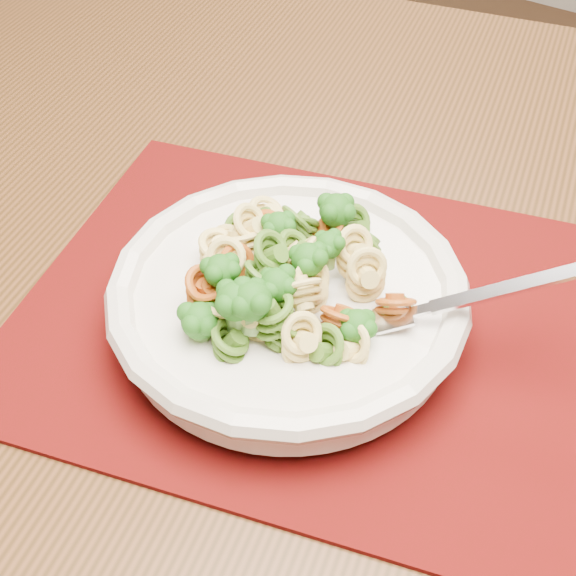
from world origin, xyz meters
The scene contains 5 objects.
dining_table centered at (-0.01, -0.14, 0.64)m, with size 1.48×1.12×0.75m.
placemat centered at (0.04, -0.24, 0.76)m, with size 0.43×0.34×0.00m, color #4F0309.
pasta_bowl centered at (0.02, -0.27, 0.79)m, with size 0.25×0.25×0.05m.
pasta_broccoli_heap centered at (0.02, -0.27, 0.80)m, with size 0.21×0.21×0.06m, color #E2C96F, non-canonical shape.
fork centered at (0.10, -0.25, 0.80)m, with size 0.19×0.02×0.01m, color silver, non-canonical shape.
Camera 1 is at (0.24, -0.59, 1.18)m, focal length 50.00 mm.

